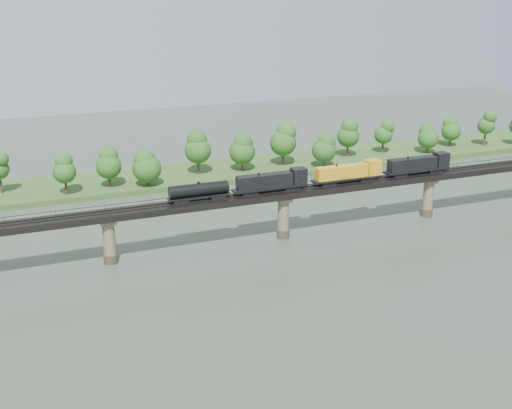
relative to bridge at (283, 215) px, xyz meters
name	(u,v)px	position (x,y,z in m)	size (l,w,h in m)	color
ground	(345,292)	(0.00, -30.00, -5.46)	(400.00, 400.00, 0.00)	#334032
far_bank	(212,172)	(0.00, 55.00, -4.66)	(300.00, 24.00, 1.60)	#2D4C1E
bridge	(283,215)	(0.00, 0.00, 0.00)	(236.00, 30.00, 11.50)	#473A2D
bridge_superstructure	(284,189)	(0.00, 0.00, 6.33)	(220.00, 4.90, 0.75)	black
far_treeline	(190,153)	(-8.21, 50.52, 3.37)	(289.06, 17.54, 13.60)	#382619
freight_train	(323,176)	(9.88, 0.00, 8.40)	(71.83, 2.80, 4.94)	black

